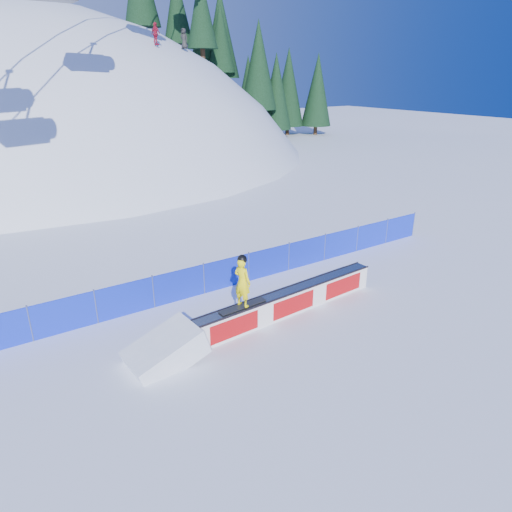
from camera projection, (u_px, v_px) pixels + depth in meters
ground at (299, 339)px, 14.35m from camera, size 160.00×160.00×0.00m
snow_hill at (70, 309)px, 53.52m from camera, size 64.00×64.00×64.00m
treeline at (245, 63)px, 54.15m from camera, size 22.51×10.99×19.12m
safety_fence at (227, 273)px, 17.60m from camera, size 22.05×0.05×1.30m
rail_box at (289, 302)px, 15.72m from camera, size 7.57×1.00×0.91m
snow_ramp at (166, 361)px, 13.24m from camera, size 2.36×1.56×1.42m
snowboarder at (242, 282)px, 14.12m from camera, size 1.70×0.69×1.76m
distant_skiers at (55, 19)px, 34.35m from camera, size 20.14×10.09×5.89m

